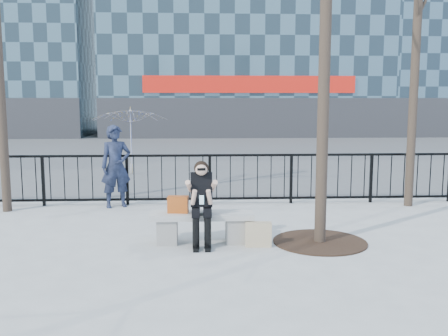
{
  "coord_description": "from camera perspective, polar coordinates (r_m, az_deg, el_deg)",
  "views": [
    {
      "loc": [
        -0.04,
        -7.8,
        2.28
      ],
      "look_at": [
        0.4,
        0.8,
        1.1
      ],
      "focal_mm": 40.0,
      "sensor_mm": 36.0,
      "label": 1
    }
  ],
  "objects": [
    {
      "name": "shopping_bag",
      "position": [
        7.88,
        3.95,
        -7.58
      ],
      "size": [
        0.42,
        0.18,
        0.39
      ],
      "primitive_type": "cube",
      "rotation": [
        0.0,
        0.0,
        -0.08
      ],
      "color": "beige",
      "rests_on": "ground"
    },
    {
      "name": "bench_main",
      "position": [
        8.05,
        -2.57,
        -6.44
      ],
      "size": [
        1.65,
        0.46,
        0.49
      ],
      "color": "slate",
      "rests_on": "ground"
    },
    {
      "name": "tree_grate",
      "position": [
        8.26,
        10.89,
        -8.28
      ],
      "size": [
        1.5,
        1.5,
        0.02
      ],
      "primitive_type": "cylinder",
      "color": "black",
      "rests_on": "ground"
    },
    {
      "name": "street_surface",
      "position": [
        22.92,
        -2.8,
        2.07
      ],
      "size": [
        60.0,
        23.0,
        0.01
      ],
      "primitive_type": "cube",
      "color": "#474747",
      "rests_on": "ground"
    },
    {
      "name": "seated_woman",
      "position": [
        7.81,
        -2.58,
        -4.1
      ],
      "size": [
        0.5,
        0.64,
        1.34
      ],
      "color": "black",
      "rests_on": "ground"
    },
    {
      "name": "railing",
      "position": [
        10.94,
        -2.68,
        -1.29
      ],
      "size": [
        14.0,
        0.06,
        1.1
      ],
      "color": "black",
      "rests_on": "ground"
    },
    {
      "name": "standing_man",
      "position": [
        10.84,
        -12.25,
        0.18
      ],
      "size": [
        0.75,
        0.62,
        1.76
      ],
      "primitive_type": "imported",
      "rotation": [
        0.0,
        0.0,
        0.37
      ],
      "color": "black",
      "rests_on": "ground"
    },
    {
      "name": "ground",
      "position": [
        8.13,
        -2.56,
        -8.49
      ],
      "size": [
        120.0,
        120.0,
        0.0
      ],
      "primitive_type": "plane",
      "color": "gray",
      "rests_on": "ground"
    },
    {
      "name": "handbag",
      "position": [
        8.0,
        -5.27,
        -4.17
      ],
      "size": [
        0.34,
        0.19,
        0.27
      ],
      "primitive_type": "cube",
      "rotation": [
        0.0,
        0.0,
        -0.13
      ],
      "color": "#AA4715",
      "rests_on": "bench_main"
    },
    {
      "name": "vendor_umbrella",
      "position": [
        15.48,
        -10.66,
        3.06
      ],
      "size": [
        2.8,
        2.83,
        2.08
      ],
      "primitive_type": "imported",
      "rotation": [
        0.0,
        0.0,
        -0.27
      ],
      "color": "gold",
      "rests_on": "ground"
    }
  ]
}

